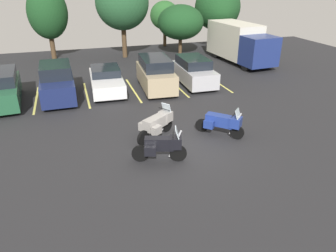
{
  "coord_description": "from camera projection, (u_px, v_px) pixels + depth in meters",
  "views": [
    {
      "loc": [
        -4.18,
        -11.08,
        6.56
      ],
      "look_at": [
        -0.63,
        0.29,
        0.96
      ],
      "focal_mm": 34.19,
      "sensor_mm": 36.0,
      "label": 1
    }
  ],
  "objects": [
    {
      "name": "car_white",
      "position": [
        106.0,
        80.0,
        19.83
      ],
      "size": [
        2.06,
        4.65,
        1.44
      ],
      "color": "white",
      "rests_on": "ground"
    },
    {
      "name": "tree_center_left",
      "position": [
        48.0,
        13.0,
        26.38
      ],
      "size": [
        3.26,
        3.26,
        6.0
      ],
      "color": "#4C3823",
      "rests_on": "ground"
    },
    {
      "name": "car_green",
      "position": [
        1.0,
        88.0,
        17.71
      ],
      "size": [
        2.19,
        4.88,
        1.86
      ],
      "color": "#235638",
      "rests_on": "ground"
    },
    {
      "name": "motorcycle_second",
      "position": [
        157.0,
        123.0,
        14.1
      ],
      "size": [
        1.95,
        1.51,
        1.41
      ],
      "color": "black",
      "rests_on": "ground"
    },
    {
      "name": "parking_stripes",
      "position": [
        110.0,
        92.0,
        19.89
      ],
      "size": [
        14.6,
        4.79,
        0.01
      ],
      "color": "#EAE066",
      "rests_on": "ground"
    },
    {
      "name": "box_truck",
      "position": [
        240.0,
        42.0,
        26.26
      ],
      "size": [
        2.92,
        7.21,
        3.08
      ],
      "color": "navy",
      "rests_on": "ground"
    },
    {
      "name": "motorcycle_touring",
      "position": [
        161.0,
        146.0,
        12.23
      ],
      "size": [
        2.08,
        1.05,
        1.43
      ],
      "color": "black",
      "rests_on": "ground"
    },
    {
      "name": "ground",
      "position": [
        184.0,
        149.0,
        13.51
      ],
      "size": [
        44.0,
        44.0,
        0.1
      ],
      "primitive_type": "cube",
      "color": "#262628"
    },
    {
      "name": "tree_right",
      "position": [
        181.0,
        22.0,
        28.05
      ],
      "size": [
        4.03,
        4.03,
        4.38
      ],
      "color": "#4C3823",
      "rests_on": "ground"
    },
    {
      "name": "tree_far_left",
      "position": [
        122.0,
        2.0,
        26.61
      ],
      "size": [
        4.44,
        4.44,
        6.83
      ],
      "color": "#4C3823",
      "rests_on": "ground"
    },
    {
      "name": "car_navy",
      "position": [
        57.0,
        82.0,
        18.55
      ],
      "size": [
        1.91,
        4.55,
        2.01
      ],
      "color": "navy",
      "rests_on": "ground"
    },
    {
      "name": "car_silver",
      "position": [
        194.0,
        71.0,
        21.02
      ],
      "size": [
        1.9,
        4.29,
        1.77
      ],
      "color": "#B7B7BC",
      "rests_on": "ground"
    },
    {
      "name": "tree_center",
      "position": [
        165.0,
        16.0,
        31.82
      ],
      "size": [
        2.9,
        2.9,
        4.4
      ],
      "color": "#4C3823",
      "rests_on": "ground"
    },
    {
      "name": "motorcycle_third",
      "position": [
        222.0,
        122.0,
        14.23
      ],
      "size": [
        1.72,
        1.69,
        1.4
      ],
      "color": "black",
      "rests_on": "ground"
    },
    {
      "name": "car_tan",
      "position": [
        156.0,
        74.0,
        20.05
      ],
      "size": [
        2.09,
        4.52,
        2.02
      ],
      "color": "tan",
      "rests_on": "ground"
    },
    {
      "name": "tree_far_right",
      "position": [
        217.0,
        7.0,
        30.67
      ],
      "size": [
        4.35,
        4.35,
        5.99
      ],
      "color": "#4C3823",
      "rests_on": "ground"
    }
  ]
}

